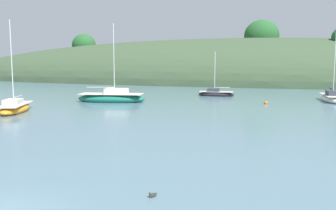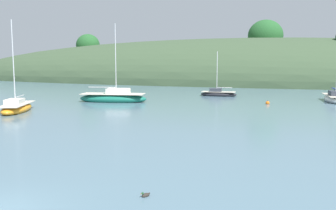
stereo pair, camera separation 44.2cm
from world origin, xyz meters
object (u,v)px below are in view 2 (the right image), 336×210
duck_straggler (146,195)px  sailboat_white_near (335,98)px  sailboat_teal_outer (218,94)px  sailboat_cream_ketch (17,108)px  sailboat_blue_center (113,98)px  mooring_buoy_channel (268,103)px

duck_straggler → sailboat_white_near: bearing=73.2°
sailboat_teal_outer → sailboat_cream_ketch: (-15.75, -20.87, 0.07)m
sailboat_white_near → sailboat_cream_ketch: (-30.02, -18.11, -0.02)m
duck_straggler → sailboat_teal_outer: bearing=95.7°
sailboat_blue_center → sailboat_teal_outer: bearing=44.8°
sailboat_cream_ketch → duck_straggler: 25.78m
sailboat_teal_outer → duck_straggler: size_ratio=15.21×
sailboat_blue_center → duck_straggler: sailboat_blue_center is taller
mooring_buoy_channel → duck_straggler: mooring_buoy_channel is taller
sailboat_blue_center → duck_straggler: size_ratio=22.93×
sailboat_cream_ketch → duck_straggler: sailboat_cream_ketch is taller
sailboat_teal_outer → sailboat_white_near: bearing=-10.9°
mooring_buoy_channel → sailboat_cream_ketch: bearing=-149.5°
mooring_buoy_channel → duck_straggler: size_ratio=1.33×
sailboat_teal_outer → sailboat_cream_ketch: size_ratio=0.70×
sailboat_teal_outer → mooring_buoy_channel: size_ratio=11.46×
sailboat_blue_center → duck_straggler: (14.34, -27.22, -0.41)m
mooring_buoy_channel → sailboat_blue_center: bearing=-170.4°
sailboat_teal_outer → sailboat_blue_center: 14.94m
sailboat_blue_center → duck_straggler: 30.77m
sailboat_teal_outer → sailboat_white_near: sailboat_white_near is taller
sailboat_teal_outer → mooring_buoy_channel: sailboat_teal_outer is taller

